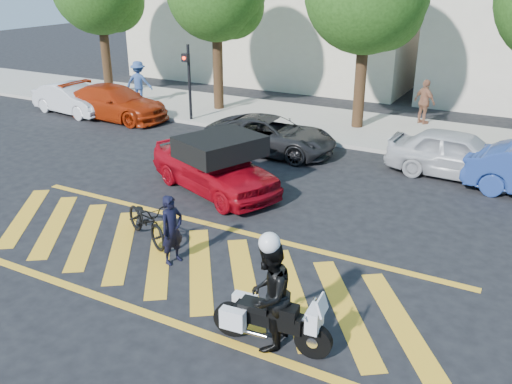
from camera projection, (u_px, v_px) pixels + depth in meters
The scene contains 15 objects.
ground at pixel (181, 262), 11.96m from camera, with size 90.00×90.00×0.00m, color black.
sidewalk at pixel (357, 128), 21.69m from camera, with size 60.00×5.00×0.15m, color #9E998E.
crosswalk at pixel (180, 261), 11.97m from camera, with size 12.33×4.00×0.01m.
signal_pole at pixel (188, 77), 21.99m from camera, with size 0.28×0.43×3.20m.
officer_bike at pixel (172, 230), 11.66m from camera, with size 0.57×0.38×1.57m, color black.
bicycle at pixel (146, 221), 12.74m from camera, with size 0.67×1.92×1.01m, color black.
police_motorcycle at pixel (269, 320), 9.13m from camera, with size 2.14×0.71×0.94m.
officer_moto at pixel (269, 295), 8.96m from camera, with size 0.96×0.75×1.98m, color black.
red_convertible at pixel (214, 165), 15.52m from camera, with size 1.81×4.50×1.53m, color maroon.
parked_far_left at pixel (72, 99), 23.90m from camera, with size 1.41×4.03×1.33m, color #B2B4BB.
parked_left at pixel (115, 103), 23.07m from camera, with size 1.99×4.89×1.42m, color #9F2609.
parked_mid_left at pixel (271, 135), 18.82m from camera, with size 2.11×4.57×1.27m, color black.
parked_mid_right at pixel (459, 154), 16.56m from camera, with size 1.73×4.29×1.46m, color #B4B5B9.
pedestrian_left at pixel (139, 82), 25.15m from camera, with size 1.24×0.71×1.92m, color #304C86.
pedestrian_right at pixel (425, 102), 21.73m from camera, with size 1.05×0.44×1.78m, color #9A6146.
Camera 1 is at (6.42, -8.42, 6.00)m, focal length 38.00 mm.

